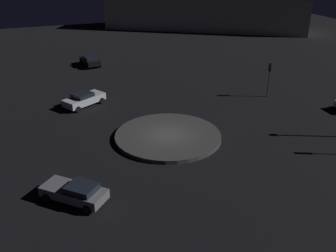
{
  "coord_description": "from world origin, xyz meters",
  "views": [
    {
      "loc": [
        28.43,
        -10.49,
        15.35
      ],
      "look_at": [
        0.0,
        0.0,
        1.15
      ],
      "focal_mm": 40.88,
      "sensor_mm": 36.0,
      "label": 1
    }
  ],
  "objects_px": {
    "car_silver": "(84,99)",
    "store_building": "(205,10)",
    "car_grey": "(75,192)",
    "traffic_light_north": "(270,73)",
    "car_black": "(90,61)"
  },
  "relations": [
    {
      "from": "car_silver",
      "to": "store_building",
      "type": "bearing_deg",
      "value": 17.91
    },
    {
      "from": "car_grey",
      "to": "traffic_light_north",
      "type": "relative_size",
      "value": 1.14
    },
    {
      "from": "car_grey",
      "to": "car_silver",
      "type": "bearing_deg",
      "value": -57.16
    },
    {
      "from": "traffic_light_north",
      "to": "car_grey",
      "type": "bearing_deg",
      "value": 6.01
    },
    {
      "from": "car_grey",
      "to": "car_silver",
      "type": "height_order",
      "value": "car_silver"
    },
    {
      "from": "traffic_light_north",
      "to": "car_black",
      "type": "bearing_deg",
      "value": -71.73
    },
    {
      "from": "car_silver",
      "to": "traffic_light_north",
      "type": "height_order",
      "value": "traffic_light_north"
    },
    {
      "from": "car_grey",
      "to": "car_silver",
      "type": "relative_size",
      "value": 0.92
    },
    {
      "from": "car_black",
      "to": "traffic_light_north",
      "type": "xyz_separation_m",
      "value": [
        19.38,
        16.6,
        2.0
      ]
    },
    {
      "from": "car_grey",
      "to": "store_building",
      "type": "distance_m",
      "value": 61.26
    },
    {
      "from": "traffic_light_north",
      "to": "car_silver",
      "type": "bearing_deg",
      "value": -34.9
    },
    {
      "from": "car_grey",
      "to": "car_black",
      "type": "height_order",
      "value": "car_black"
    },
    {
      "from": "car_black",
      "to": "car_silver",
      "type": "bearing_deg",
      "value": -21.07
    },
    {
      "from": "store_building",
      "to": "car_grey",
      "type": "bearing_deg",
      "value": 88.53
    },
    {
      "from": "car_silver",
      "to": "store_building",
      "type": "distance_m",
      "value": 45.89
    }
  ]
}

